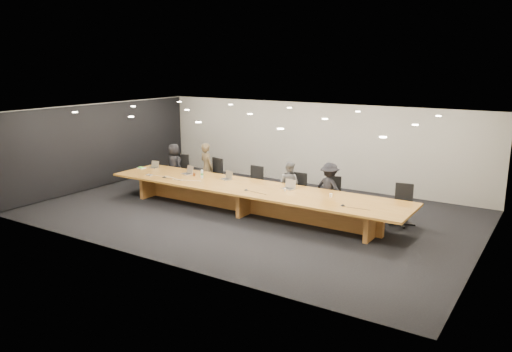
{
  "coord_description": "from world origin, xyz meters",
  "views": [
    {
      "loc": [
        7.35,
        -11.25,
        4.14
      ],
      "look_at": [
        0.0,
        0.3,
        1.0
      ],
      "focal_mm": 35.0,
      "sensor_mm": 36.0,
      "label": 1
    }
  ],
  "objects_px": {
    "laptop_a": "(153,164)",
    "person_c": "(289,184)",
    "chair_far_left": "(180,171)",
    "chair_left": "(212,175)",
    "laptop_d": "(288,184)",
    "paper_cup_far": "(331,195)",
    "mic_left": "(164,177)",
    "paper_cup_near": "(285,190)",
    "chair_mid_left": "(253,183)",
    "av_box": "(149,175)",
    "conference_table": "(250,195)",
    "water_bottle": "(202,174)",
    "chair_right": "(332,194)",
    "amber_mug": "(194,175)",
    "person_b": "(207,168)",
    "mic_center": "(246,190)",
    "laptop_c": "(226,175)",
    "laptop_b": "(187,170)",
    "person_d": "(329,188)",
    "mic_right": "(343,205)",
    "chair_far_right": "(402,205)",
    "person_a": "(174,165)",
    "chair_mid_right": "(297,190)"
  },
  "relations": [
    {
      "from": "conference_table",
      "to": "av_box",
      "type": "distance_m",
      "value": 3.43
    },
    {
      "from": "laptop_d",
      "to": "paper_cup_near",
      "type": "bearing_deg",
      "value": -75.81
    },
    {
      "from": "mic_right",
      "to": "conference_table",
      "type": "bearing_deg",
      "value": 173.02
    },
    {
      "from": "laptop_c",
      "to": "water_bottle",
      "type": "distance_m",
      "value": 0.75
    },
    {
      "from": "laptop_b",
      "to": "laptop_d",
      "type": "height_order",
      "value": "laptop_b"
    },
    {
      "from": "laptop_d",
      "to": "person_b",
      "type": "bearing_deg",
      "value": 172.48
    },
    {
      "from": "laptop_d",
      "to": "chair_far_left",
      "type": "bearing_deg",
      "value": 174.99
    },
    {
      "from": "paper_cup_near",
      "to": "mic_center",
      "type": "bearing_deg",
      "value": -152.29
    },
    {
      "from": "laptop_b",
      "to": "paper_cup_near",
      "type": "height_order",
      "value": "laptop_b"
    },
    {
      "from": "person_b",
      "to": "laptop_d",
      "type": "xyz_separation_m",
      "value": [
        3.47,
        -0.85,
        0.08
      ]
    },
    {
      "from": "conference_table",
      "to": "chair_left",
      "type": "distance_m",
      "value": 2.54
    },
    {
      "from": "chair_far_left",
      "to": "chair_left",
      "type": "distance_m",
      "value": 1.44
    },
    {
      "from": "laptop_d",
      "to": "amber_mug",
      "type": "distance_m",
      "value": 3.18
    },
    {
      "from": "chair_right",
      "to": "laptop_d",
      "type": "distance_m",
      "value": 1.38
    },
    {
      "from": "mic_center",
      "to": "laptop_b",
      "type": "bearing_deg",
      "value": 165.98
    },
    {
      "from": "chair_far_left",
      "to": "mic_right",
      "type": "height_order",
      "value": "chair_far_left"
    },
    {
      "from": "chair_right",
      "to": "amber_mug",
      "type": "bearing_deg",
      "value": -179.16
    },
    {
      "from": "chair_mid_left",
      "to": "conference_table",
      "type": "bearing_deg",
      "value": -60.81
    },
    {
      "from": "laptop_d",
      "to": "paper_cup_far",
      "type": "distance_m",
      "value": 1.33
    },
    {
      "from": "laptop_d",
      "to": "water_bottle",
      "type": "xyz_separation_m",
      "value": [
        -2.82,
        -0.21,
        -0.01
      ]
    },
    {
      "from": "chair_far_right",
      "to": "water_bottle",
      "type": "height_order",
      "value": "chair_far_right"
    },
    {
      "from": "paper_cup_far",
      "to": "laptop_a",
      "type": "bearing_deg",
      "value": 178.12
    },
    {
      "from": "chair_right",
      "to": "person_a",
      "type": "bearing_deg",
      "value": 166.21
    },
    {
      "from": "laptop_a",
      "to": "person_c",
      "type": "bearing_deg",
      "value": 3.15
    },
    {
      "from": "person_d",
      "to": "mic_right",
      "type": "height_order",
      "value": "person_d"
    },
    {
      "from": "laptop_d",
      "to": "amber_mug",
      "type": "relative_size",
      "value": 3.58
    },
    {
      "from": "laptop_a",
      "to": "laptop_d",
      "type": "bearing_deg",
      "value": -7.0
    },
    {
      "from": "chair_left",
      "to": "mic_left",
      "type": "bearing_deg",
      "value": -94.79
    },
    {
      "from": "person_c",
      "to": "av_box",
      "type": "height_order",
      "value": "person_c"
    },
    {
      "from": "chair_mid_left",
      "to": "person_c",
      "type": "height_order",
      "value": "person_c"
    },
    {
      "from": "mic_left",
      "to": "paper_cup_near",
      "type": "bearing_deg",
      "value": 7.94
    },
    {
      "from": "paper_cup_near",
      "to": "chair_mid_right",
      "type": "bearing_deg",
      "value": 101.12
    },
    {
      "from": "laptop_c",
      "to": "mic_center",
      "type": "relative_size",
      "value": 2.7
    },
    {
      "from": "av_box",
      "to": "mic_left",
      "type": "distance_m",
      "value": 0.58
    },
    {
      "from": "chair_left",
      "to": "chair_mid_left",
      "type": "height_order",
      "value": "chair_left"
    },
    {
      "from": "laptop_c",
      "to": "chair_mid_left",
      "type": "bearing_deg",
      "value": 82.6
    },
    {
      "from": "mic_center",
      "to": "chair_right",
      "type": "bearing_deg",
      "value": 44.38
    },
    {
      "from": "chair_mid_right",
      "to": "mic_center",
      "type": "relative_size",
      "value": 8.23
    },
    {
      "from": "laptop_b",
      "to": "laptop_c",
      "type": "distance_m",
      "value": 1.44
    },
    {
      "from": "chair_right",
      "to": "person_a",
      "type": "relative_size",
      "value": 0.69
    },
    {
      "from": "paper_cup_near",
      "to": "av_box",
      "type": "distance_m",
      "value": 4.47
    },
    {
      "from": "person_b",
      "to": "mic_left",
      "type": "distance_m",
      "value": 1.66
    },
    {
      "from": "paper_cup_far",
      "to": "water_bottle",
      "type": "bearing_deg",
      "value": -178.82
    },
    {
      "from": "chair_right",
      "to": "paper_cup_far",
      "type": "bearing_deg",
      "value": -83.28
    },
    {
      "from": "laptop_d",
      "to": "mic_left",
      "type": "height_order",
      "value": "laptop_d"
    },
    {
      "from": "conference_table",
      "to": "chair_mid_left",
      "type": "xyz_separation_m",
      "value": [
        -0.65,
        1.17,
        0.01
      ]
    },
    {
      "from": "laptop_d",
      "to": "paper_cup_far",
      "type": "height_order",
      "value": "laptop_d"
    },
    {
      "from": "chair_far_right",
      "to": "person_a",
      "type": "distance_m",
      "value": 7.78
    },
    {
      "from": "person_c",
      "to": "person_d",
      "type": "bearing_deg",
      "value": -175.61
    },
    {
      "from": "chair_far_left",
      "to": "mic_right",
      "type": "relative_size",
      "value": 9.42
    }
  ]
}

